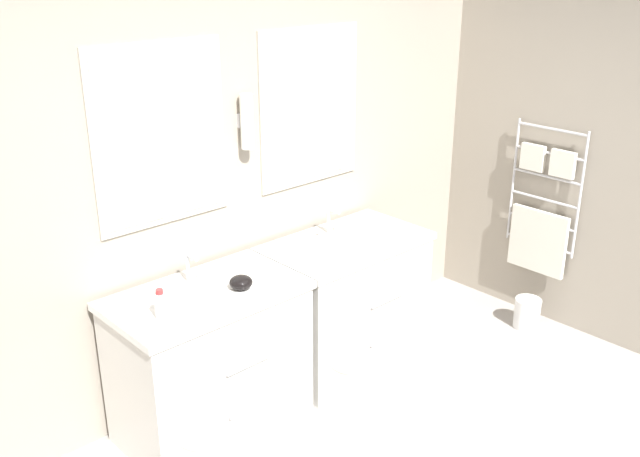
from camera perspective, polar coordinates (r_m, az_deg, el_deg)
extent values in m
cube|color=#9E9384|center=(4.04, -8.64, 3.93)|extent=(5.96, 0.06, 2.60)
cube|color=#BCB7A8|center=(3.76, -12.63, 7.27)|extent=(0.77, 0.02, 0.95)
cube|color=#B2BCBA|center=(3.75, -12.55, 7.25)|extent=(0.70, 0.01, 0.88)
cube|color=#BCB7A8|center=(4.36, -0.81, 9.69)|extent=(0.77, 0.02, 0.95)
cube|color=#B2BCBA|center=(4.35, -0.71, 9.67)|extent=(0.70, 0.01, 0.88)
cylinder|color=white|center=(4.00, -5.87, 8.51)|extent=(0.08, 0.08, 0.31)
cube|color=silver|center=(4.04, -6.28, 8.61)|extent=(0.05, 0.02, 0.08)
cube|color=#9E9384|center=(5.02, 20.07, 6.32)|extent=(0.06, 3.72, 2.60)
cylinder|color=silver|center=(5.02, 20.09, 2.39)|extent=(0.02, 0.02, 0.88)
cylinder|color=silver|center=(5.25, 15.21, 3.78)|extent=(0.02, 0.02, 0.88)
cylinder|color=silver|center=(5.02, 18.12, 7.57)|extent=(0.02, 0.51, 0.02)
cylinder|color=silver|center=(5.06, 17.91, 5.76)|extent=(0.02, 0.51, 0.02)
cylinder|color=silver|center=(5.11, 17.70, 3.98)|extent=(0.02, 0.51, 0.02)
cylinder|color=silver|center=(5.16, 17.49, 2.24)|extent=(0.02, 0.51, 0.02)
cylinder|color=silver|center=(5.21, 17.29, 0.53)|extent=(0.02, 0.51, 0.02)
cylinder|color=silver|center=(5.27, 17.10, -1.15)|extent=(0.02, 0.51, 0.02)
cube|color=silver|center=(5.24, 17.02, -0.97)|extent=(0.04, 0.43, 0.45)
cube|color=silver|center=(5.01, 18.84, 4.90)|extent=(0.04, 0.17, 0.18)
cube|color=silver|center=(5.11, 16.66, 5.48)|extent=(0.04, 0.17, 0.18)
cube|color=silver|center=(3.98, -8.76, -10.70)|extent=(0.99, 0.57, 0.80)
ellipsoid|color=silver|center=(3.78, -6.25, -12.45)|extent=(0.91, 0.13, 0.67)
cube|color=white|center=(3.78, -9.12, -5.29)|extent=(1.02, 0.60, 0.04)
ellipsoid|color=white|center=(3.76, -8.86, -5.75)|extent=(0.37, 0.32, 0.09)
cylinder|color=silver|center=(3.65, -5.65, -10.85)|extent=(0.27, 0.01, 0.01)
cylinder|color=silver|center=(3.79, -5.51, -14.11)|extent=(0.27, 0.01, 0.01)
cube|color=silver|center=(4.55, 2.02, -6.08)|extent=(0.99, 0.57, 0.80)
ellipsoid|color=silver|center=(4.38, 4.68, -7.32)|extent=(0.91, 0.13, 0.67)
cube|color=white|center=(4.37, 2.10, -1.19)|extent=(1.02, 0.60, 0.04)
ellipsoid|color=white|center=(4.36, 2.36, -1.58)|extent=(0.37, 0.32, 0.09)
cylinder|color=silver|center=(4.26, 5.46, -5.78)|extent=(0.27, 0.01, 0.01)
cylinder|color=silver|center=(4.38, 5.34, -8.75)|extent=(0.27, 0.01, 0.01)
cylinder|color=silver|center=(3.85, -10.53, -3.07)|extent=(0.02, 0.02, 0.17)
cylinder|color=silver|center=(3.78, -10.21, -2.24)|extent=(0.02, 0.10, 0.02)
cylinder|color=silver|center=(3.85, -11.34, -4.29)|extent=(0.03, 0.03, 0.04)
cylinder|color=silver|center=(3.91, -9.61, -3.71)|extent=(0.03, 0.03, 0.04)
cylinder|color=silver|center=(4.43, 0.68, 0.66)|extent=(0.02, 0.02, 0.17)
cylinder|color=silver|center=(4.38, 1.12, 1.43)|extent=(0.02, 0.10, 0.02)
cylinder|color=silver|center=(4.41, 0.02, -0.40)|extent=(0.03, 0.03, 0.04)
cylinder|color=silver|center=(4.50, 1.33, 0.06)|extent=(0.03, 0.03, 0.04)
cylinder|color=silver|center=(3.51, -12.63, -6.11)|extent=(0.06, 0.06, 0.13)
cylinder|color=red|center=(3.48, -12.73, -4.95)|extent=(0.04, 0.04, 0.02)
ellipsoid|color=black|center=(3.76, -6.34, -4.30)|extent=(0.12, 0.12, 0.07)
cylinder|color=silver|center=(5.26, 16.24, -6.51)|extent=(0.18, 0.18, 0.22)
torus|color=silver|center=(5.21, 16.35, -5.51)|extent=(0.18, 0.18, 0.01)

